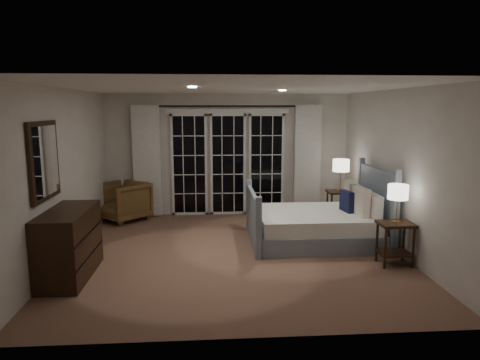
{
  "coord_description": "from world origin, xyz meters",
  "views": [
    {
      "loc": [
        -0.37,
        -6.33,
        2.21
      ],
      "look_at": [
        0.11,
        0.54,
        1.05
      ],
      "focal_mm": 32.0,
      "sensor_mm": 36.0,
      "label": 1
    }
  ],
  "objects": [
    {
      "name": "curtain_left",
      "position": [
        -1.65,
        2.38,
        1.15
      ],
      "size": [
        0.55,
        0.1,
        2.25
      ],
      "primitive_type": "cube",
      "color": "white",
      "rests_on": "curtain_rod"
    },
    {
      "name": "dresser",
      "position": [
        -2.23,
        -0.79,
        0.45
      ],
      "size": [
        0.54,
        1.28,
        0.9
      ],
      "color": "#321E10",
      "rests_on": "floor"
    },
    {
      "name": "wall_front",
      "position": [
        0.0,
        -2.5,
        1.25
      ],
      "size": [
        5.0,
        0.02,
        2.5
      ],
      "primitive_type": "cube",
      "color": "beige",
      "rests_on": "floor"
    },
    {
      "name": "nightstand_right",
      "position": [
        2.14,
        1.65,
        0.41
      ],
      "size": [
        0.48,
        0.39,
        0.63
      ],
      "color": "#321E10",
      "rests_on": "floor"
    },
    {
      "name": "wall_back",
      "position": [
        0.0,
        2.5,
        1.25
      ],
      "size": [
        5.0,
        0.02,
        2.5
      ],
      "primitive_type": "cube",
      "color": "beige",
      "rests_on": "floor"
    },
    {
      "name": "curtain_right",
      "position": [
        1.65,
        2.38,
        1.15
      ],
      "size": [
        0.55,
        0.1,
        2.25
      ],
      "primitive_type": "cube",
      "color": "white",
      "rests_on": "curtain_rod"
    },
    {
      "name": "ceiling",
      "position": [
        0.0,
        0.0,
        2.5
      ],
      "size": [
        5.0,
        5.0,
        0.0
      ],
      "primitive_type": "plane",
      "rotation": [
        3.14,
        0.0,
        0.0
      ],
      "color": "white",
      "rests_on": "wall_back"
    },
    {
      "name": "lamp_right",
      "position": [
        2.14,
        1.65,
        1.12
      ],
      "size": [
        0.32,
        0.32,
        0.61
      ],
      "color": "#B07546",
      "rests_on": "nightstand_right"
    },
    {
      "name": "curtain_rod",
      "position": [
        0.0,
        2.4,
        2.25
      ],
      "size": [
        3.5,
        0.03,
        0.03
      ],
      "primitive_type": "cylinder",
      "rotation": [
        0.0,
        1.57,
        0.0
      ],
      "color": "black",
      "rests_on": "wall_back"
    },
    {
      "name": "downlight_b",
      "position": [
        -0.6,
        -0.4,
        2.49
      ],
      "size": [
        0.12,
        0.12,
        0.01
      ],
      "primitive_type": "cylinder",
      "color": "white",
      "rests_on": "ceiling"
    },
    {
      "name": "downlight_a",
      "position": [
        0.8,
        0.6,
        2.49
      ],
      "size": [
        0.12,
        0.12,
        0.01
      ],
      "primitive_type": "cylinder",
      "color": "white",
      "rests_on": "ceiling"
    },
    {
      "name": "french_doors",
      "position": [
        0.0,
        2.46,
        1.09
      ],
      "size": [
        2.5,
        0.04,
        2.2
      ],
      "color": "black",
      "rests_on": "wall_back"
    },
    {
      "name": "wall_left",
      "position": [
        -2.5,
        0.0,
        1.25
      ],
      "size": [
        0.02,
        5.0,
        2.5
      ],
      "primitive_type": "cube",
      "color": "beige",
      "rests_on": "floor"
    },
    {
      "name": "bed",
      "position": [
        1.42,
        0.44,
        0.32
      ],
      "size": [
        2.12,
        1.51,
        1.23
      ],
      "color": "gray",
      "rests_on": "floor"
    },
    {
      "name": "armchair",
      "position": [
        -2.1,
        2.09,
        0.39
      ],
      "size": [
        1.18,
        1.18,
        0.77
      ],
      "primitive_type": "imported",
      "rotation": [
        0.0,
        0.0,
        -0.77
      ],
      "color": "brown",
      "rests_on": "floor"
    },
    {
      "name": "lamp_left",
      "position": [
        2.23,
        -0.67,
        1.05
      ],
      "size": [
        0.28,
        0.28,
        0.54
      ],
      "color": "#B07546",
      "rests_on": "nightstand_left"
    },
    {
      "name": "wall_right",
      "position": [
        2.5,
        0.0,
        1.25
      ],
      "size": [
        0.02,
        5.0,
        2.5
      ],
      "primitive_type": "cube",
      "color": "beige",
      "rests_on": "floor"
    },
    {
      "name": "nightstand_left",
      "position": [
        2.23,
        -0.67,
        0.41
      ],
      "size": [
        0.48,
        0.38,
        0.62
      ],
      "color": "#321E10",
      "rests_on": "floor"
    },
    {
      "name": "mirror",
      "position": [
        -2.47,
        -0.79,
        1.55
      ],
      "size": [
        0.05,
        0.85,
        1.0
      ],
      "color": "#321E10",
      "rests_on": "wall_left"
    },
    {
      "name": "floor",
      "position": [
        0.0,
        0.0,
        0.0
      ],
      "size": [
        5.0,
        5.0,
        0.0
      ],
      "primitive_type": "plane",
      "color": "brown",
      "rests_on": "ground"
    }
  ]
}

